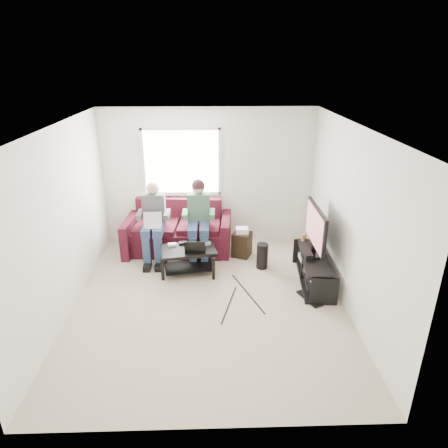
{
  "coord_description": "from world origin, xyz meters",
  "views": [
    {
      "loc": [
        0.07,
        -5.12,
        3.4
      ],
      "look_at": [
        0.25,
        0.6,
        1.01
      ],
      "focal_mm": 32.0,
      "sensor_mm": 36.0,
      "label": 1
    }
  ],
  "objects_px": {
    "sofa": "(179,233)",
    "subwoofer": "(262,256)",
    "end_table": "(242,243)",
    "coffee_table": "(189,255)",
    "tv_stand": "(313,271)",
    "tv": "(316,228)"
  },
  "relations": [
    {
      "from": "coffee_table",
      "to": "subwoofer",
      "type": "distance_m",
      "value": 1.28
    },
    {
      "from": "sofa",
      "to": "subwoofer",
      "type": "relative_size",
      "value": 4.49
    },
    {
      "from": "tv_stand",
      "to": "tv",
      "type": "distance_m",
      "value": 0.72
    },
    {
      "from": "tv",
      "to": "subwoofer",
      "type": "relative_size",
      "value": 2.44
    },
    {
      "from": "end_table",
      "to": "subwoofer",
      "type": "bearing_deg",
      "value": -55.77
    },
    {
      "from": "sofa",
      "to": "coffee_table",
      "type": "xyz_separation_m",
      "value": [
        0.23,
        -0.93,
        -0.01
      ]
    },
    {
      "from": "subwoofer",
      "to": "coffee_table",
      "type": "bearing_deg",
      "value": -174.25
    },
    {
      "from": "coffee_table",
      "to": "subwoofer",
      "type": "height_order",
      "value": "subwoofer"
    },
    {
      "from": "coffee_table",
      "to": "tv_stand",
      "type": "height_order",
      "value": "tv_stand"
    },
    {
      "from": "subwoofer",
      "to": "tv_stand",
      "type": "bearing_deg",
      "value": -32.94
    },
    {
      "from": "sofa",
      "to": "end_table",
      "type": "relative_size",
      "value": 3.62
    },
    {
      "from": "coffee_table",
      "to": "tv_stand",
      "type": "xyz_separation_m",
      "value": [
        2.04,
        -0.38,
        -0.13
      ]
    },
    {
      "from": "tv",
      "to": "sofa",
      "type": "bearing_deg",
      "value": 152.14
    },
    {
      "from": "coffee_table",
      "to": "end_table",
      "type": "bearing_deg",
      "value": 32.24
    },
    {
      "from": "tv_stand",
      "to": "tv",
      "type": "bearing_deg",
      "value": 91.47
    },
    {
      "from": "sofa",
      "to": "subwoofer",
      "type": "distance_m",
      "value": 1.7
    },
    {
      "from": "sofa",
      "to": "subwoofer",
      "type": "height_order",
      "value": "sofa"
    },
    {
      "from": "subwoofer",
      "to": "end_table",
      "type": "height_order",
      "value": "end_table"
    },
    {
      "from": "coffee_table",
      "to": "end_table",
      "type": "distance_m",
      "value": 1.12
    },
    {
      "from": "coffee_table",
      "to": "end_table",
      "type": "height_order",
      "value": "end_table"
    },
    {
      "from": "coffee_table",
      "to": "tv",
      "type": "distance_m",
      "value": 2.14
    },
    {
      "from": "end_table",
      "to": "coffee_table",
      "type": "bearing_deg",
      "value": -147.76
    }
  ]
}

